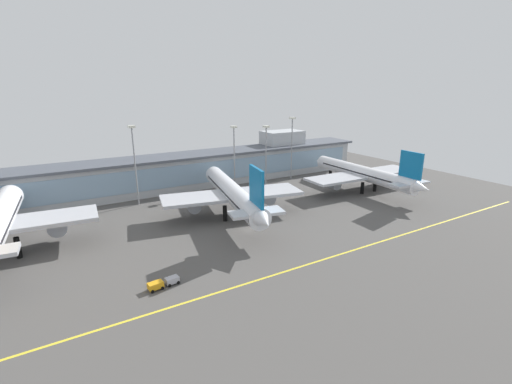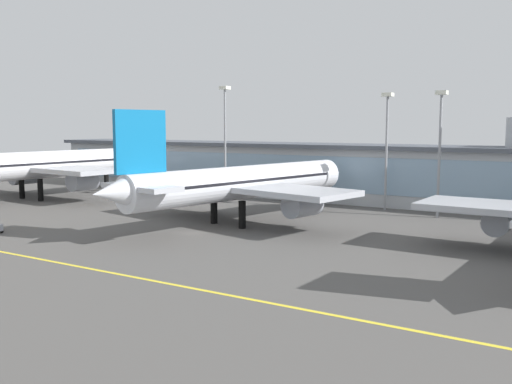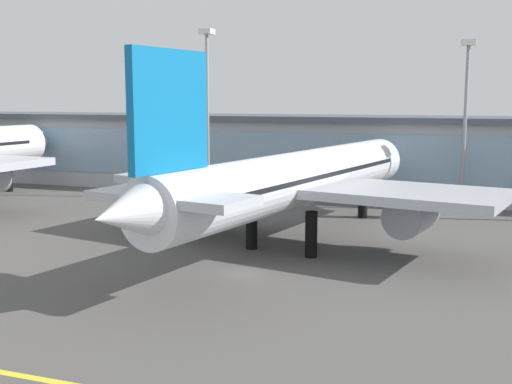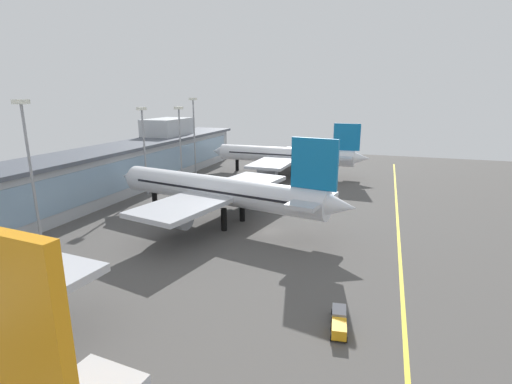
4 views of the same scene
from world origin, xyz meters
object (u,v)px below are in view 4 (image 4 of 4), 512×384
object	(u,v)px
baggage_tug_near	(339,322)
apron_light_mast_far_east	(28,153)
airliner_near_right	(219,191)
apron_light_mast_east	(194,126)
apron_light_mast_west	(144,137)
airliner_far_right	(286,156)
apron_light_mast_centre	(180,134)

from	to	relation	value
baggage_tug_near	apron_light_mast_far_east	bearing A→B (deg)	-105.76
airliner_near_right	apron_light_mast_east	xyz separation A→B (m)	(37.88, 24.89, 8.85)
apron_light_mast_west	apron_light_mast_east	world-z (taller)	apron_light_mast_east
airliner_near_right	airliner_far_right	world-z (taller)	airliner_near_right
baggage_tug_near	apron_light_mast_east	bearing A→B (deg)	-148.86
airliner_near_right	apron_light_mast_centre	distance (m)	34.12
apron_light_mast_west	apron_light_mast_far_east	distance (m)	34.13
baggage_tug_near	apron_light_mast_far_east	xyz separation A→B (m)	(7.85, 49.69, 14.60)
apron_light_mast_west	apron_light_mast_centre	distance (m)	11.20
apron_light_mast_east	apron_light_mast_far_east	bearing A→B (deg)	-178.69
baggage_tug_near	apron_light_mast_east	size ratio (longest dim) A/B	0.25
apron_light_mast_far_east	airliner_near_right	bearing A→B (deg)	-50.04
airliner_near_right	apron_light_mast_far_east	xyz separation A→B (m)	(-19.75, 23.57, 9.00)
apron_light_mast_centre	apron_light_mast_east	world-z (taller)	apron_light_mast_east
baggage_tug_near	apron_light_mast_west	world-z (taller)	apron_light_mast_west
apron_light_mast_west	apron_light_mast_centre	xyz separation A→B (m)	(10.49, -3.92, -0.08)
baggage_tug_near	apron_light_mast_centre	size ratio (longest dim) A/B	0.27
airliner_near_right	apron_light_mast_centre	size ratio (longest dim) A/B	2.48
airliner_near_right	apron_light_mast_west	bearing A→B (deg)	-17.26
apron_light_mast_east	airliner_near_right	bearing A→B (deg)	-146.70
apron_light_mast_centre	baggage_tug_near	bearing A→B (deg)	-137.31
baggage_tug_near	apron_light_mast_centre	world-z (taller)	apron_light_mast_centre
apron_light_mast_east	airliner_far_right	bearing A→B (deg)	-65.92
airliner_far_right	apron_light_mast_west	distance (m)	44.66
airliner_far_right	apron_light_mast_far_east	distance (m)	73.64
airliner_far_right	apron_light_mast_far_east	bearing A→B (deg)	72.73
apron_light_mast_centre	apron_light_mast_far_east	distance (m)	44.55
airliner_near_right	apron_light_mast_east	world-z (taller)	apron_light_mast_east
apron_light_mast_centre	apron_light_mast_far_east	world-z (taller)	apron_light_mast_far_east
airliner_near_right	apron_light_mast_centre	xyz separation A→B (m)	(24.76, 22.19, 7.69)
apron_light_mast_east	apron_light_mast_west	bearing A→B (deg)	177.04
apron_light_mast_centre	apron_light_mast_east	xyz separation A→B (m)	(13.13, 2.70, 1.17)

